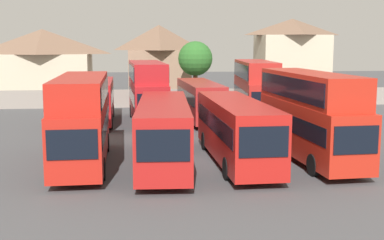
# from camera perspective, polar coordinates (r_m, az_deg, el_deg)

# --- Properties ---
(ground) EXTENTS (140.00, 140.00, 0.00)m
(ground) POSITION_cam_1_polar(r_m,az_deg,el_deg) (46.04, -1.81, 0.44)
(ground) COLOR #4C4C4F
(depot_boundary_wall) EXTENTS (56.00, 0.50, 1.80)m
(depot_boundary_wall) POSITION_cam_1_polar(r_m,az_deg,el_deg) (52.66, -2.31, 2.46)
(depot_boundary_wall) COLOR gray
(depot_boundary_wall) RESTS_ON ground
(bus_1) EXTENTS (2.88, 10.77, 4.75)m
(bus_1) POSITION_cam_1_polar(r_m,az_deg,el_deg) (27.93, -12.17, 0.49)
(bus_1) COLOR red
(bus_1) RESTS_ON ground
(bus_2) EXTENTS (3.11, 12.14, 3.41)m
(bus_2) POSITION_cam_1_polar(r_m,az_deg,el_deg) (27.50, -3.19, -0.99)
(bus_2) COLOR #B41B19
(bus_2) RESTS_ON ground
(bus_3) EXTENTS (2.90, 11.51, 3.41)m
(bus_3) POSITION_cam_1_polar(r_m,az_deg,el_deg) (28.03, 4.90, -0.83)
(bus_3) COLOR red
(bus_3) RESTS_ON ground
(bus_4) EXTENTS (3.15, 10.93, 4.90)m
(bus_4) POSITION_cam_1_polar(r_m,az_deg,el_deg) (29.22, 12.97, 0.98)
(bus_4) COLOR red
(bus_4) RESTS_ON ground
(bus_5) EXTENTS (2.85, 10.21, 3.47)m
(bus_5) POSITION_cam_1_polar(r_m,az_deg,el_deg) (42.54, -10.53, 2.32)
(bus_5) COLOR red
(bus_5) RESTS_ON ground
(bus_6) EXTENTS (3.22, 10.79, 4.96)m
(bus_6) POSITION_cam_1_polar(r_m,az_deg,el_deg) (42.20, -5.00, 3.49)
(bus_6) COLOR #B41C21
(bus_6) RESTS_ON ground
(bus_7) EXTENTS (3.11, 10.83, 3.27)m
(bus_7) POSITION_cam_1_polar(r_m,az_deg,el_deg) (43.03, 0.90, 2.39)
(bus_7) COLOR #B12726
(bus_7) RESTS_ON ground
(bus_8) EXTENTS (3.27, 10.51, 5.00)m
(bus_8) POSITION_cam_1_polar(r_m,az_deg,el_deg) (43.91, 7.10, 3.68)
(bus_8) COLOR red
(bus_8) RESTS_ON ground
(house_terrace_left) EXTENTS (11.33, 6.42, 8.10)m
(house_terrace_left) POSITION_cam_1_polar(r_m,az_deg,el_deg) (62.84, -16.22, 6.09)
(house_terrace_left) COLOR beige
(house_terrace_left) RESTS_ON ground
(house_terrace_centre) EXTENTS (7.58, 6.57, 8.62)m
(house_terrace_centre) POSITION_cam_1_polar(r_m,az_deg,el_deg) (61.71, -3.68, 6.61)
(house_terrace_centre) COLOR #9E7A60
(house_terrace_centre) RESTS_ON ground
(house_terrace_right) EXTENTS (8.25, 6.67, 9.33)m
(house_terrace_right) POSITION_cam_1_polar(r_m,az_deg,el_deg) (62.54, 11.01, 6.81)
(house_terrace_right) COLOR beige
(house_terrace_right) RESTS_ON ground
(tree_left_of_lot) EXTENTS (3.69, 3.69, 6.70)m
(tree_left_of_lot) POSITION_cam_1_polar(r_m,az_deg,el_deg) (55.10, 0.38, 6.80)
(tree_left_of_lot) COLOR brown
(tree_left_of_lot) RESTS_ON ground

